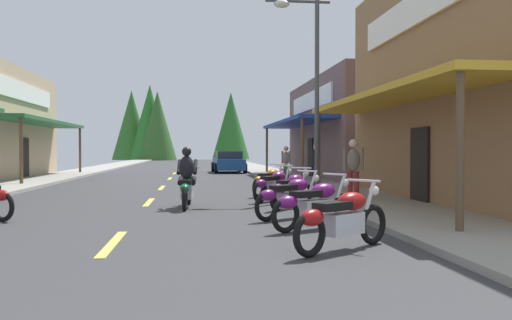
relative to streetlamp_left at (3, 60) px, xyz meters
name	(u,v)px	position (x,y,z in m)	size (l,w,h in m)	color
ground	(174,174)	(4.82, 15.94, -4.43)	(9.39, 95.71, 0.10)	#38383A
sidewalk_left	(75,173)	(-1.21, 15.94, -4.32)	(2.66, 95.71, 0.12)	#9E9991
sidewalk_right	(269,172)	(10.84, 15.94, -4.32)	(2.66, 95.71, 0.12)	gray
centerline_dashes	(176,171)	(4.82, 19.34, -4.37)	(0.16, 70.81, 0.01)	#E0C64C
storefront_right_far	(385,129)	(16.20, 9.54, -1.78)	(9.93, 12.80, 5.19)	brown
streetlamp_left	(3,60)	(0.00, 0.00, 0.00)	(2.02, 0.30, 6.83)	#474C51
streetlamp_right	(308,68)	(9.61, -1.58, -0.35)	(2.02, 0.30, 6.20)	#474C51
motorcycle_parked_right_0	(342,218)	(8.28, -10.32, -3.89)	(1.78, 1.35, 1.04)	black
motorcycle_parked_right_1	(315,203)	(8.35, -8.19, -3.89)	(1.89, 1.19, 1.04)	black
motorcycle_parked_right_2	(291,196)	(8.18, -6.58, -3.89)	(1.80, 1.32, 1.04)	black
motorcycle_parked_right_3	(291,189)	(8.55, -4.61, -3.89)	(1.42, 1.73, 1.04)	black
motorcycle_parked_right_4	(274,184)	(8.41, -2.66, -3.89)	(1.51, 1.66, 1.04)	black
motorcycle_parked_right_5	(270,181)	(8.52, -0.85, -3.89)	(1.38, 1.76, 1.04)	black
rider_cruising_lead	(187,182)	(5.91, -4.15, -3.72)	(0.60, 2.14, 1.57)	black
pedestrian_by_shop	(286,162)	(10.18, 5.73, -3.42)	(0.41, 0.50, 1.66)	#3F593F
pedestrian_waiting	(316,163)	(10.61, 1.52, -3.37)	(0.43, 0.46, 1.73)	black
pedestrian_strolling	(353,166)	(10.44, -3.73, -3.33)	(0.50, 0.41, 1.79)	maroon
parked_car_curbside	(229,162)	(8.31, 17.20, -3.69)	(2.17, 4.35, 1.40)	#1E4C8C
treeline_backdrop	(164,125)	(1.35, 64.65, 0.86)	(21.47, 13.41, 11.13)	#246923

